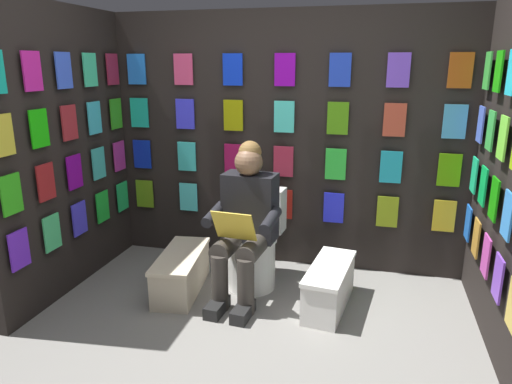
# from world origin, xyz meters

# --- Properties ---
(ground_plane) EXTENTS (30.00, 30.00, 0.00)m
(ground_plane) POSITION_xyz_m (0.00, 0.00, 0.00)
(ground_plane) COLOR gray
(display_wall_back) EXTENTS (3.14, 0.14, 2.17)m
(display_wall_back) POSITION_xyz_m (0.00, -1.70, 1.09)
(display_wall_back) COLOR black
(display_wall_back) RESTS_ON ground
(display_wall_left) EXTENTS (0.14, 1.65, 2.17)m
(display_wall_left) POSITION_xyz_m (-1.57, -0.83, 1.09)
(display_wall_left) COLOR black
(display_wall_left) RESTS_ON ground
(display_wall_right) EXTENTS (0.14, 1.65, 2.17)m
(display_wall_right) POSITION_xyz_m (1.57, -0.83, 1.09)
(display_wall_right) COLOR black
(display_wall_right) RESTS_ON ground
(toilet) EXTENTS (0.42, 0.57, 0.77)m
(toilet) POSITION_xyz_m (0.14, -1.18, 0.33)
(toilet) COLOR white
(toilet) RESTS_ON ground
(person_reading) EXTENTS (0.55, 0.71, 1.19)m
(person_reading) POSITION_xyz_m (0.15, -0.95, 0.60)
(person_reading) COLOR black
(person_reading) RESTS_ON ground
(comic_longbox_near) EXTENTS (0.34, 0.74, 0.32)m
(comic_longbox_near) POSITION_xyz_m (-0.49, -0.93, 0.16)
(comic_longbox_near) COLOR white
(comic_longbox_near) RESTS_ON ground
(comic_longbox_far) EXTENTS (0.40, 0.78, 0.31)m
(comic_longbox_far) POSITION_xyz_m (0.66, -0.90, 0.16)
(comic_longbox_far) COLOR beige
(comic_longbox_far) RESTS_ON ground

